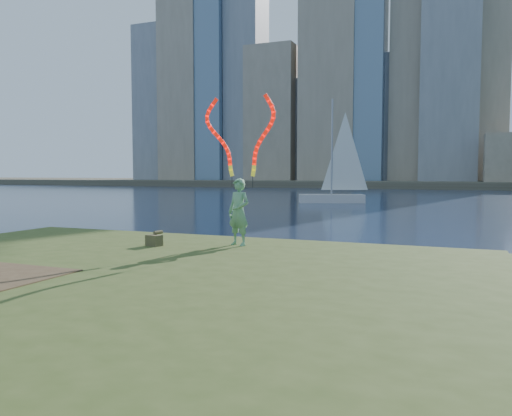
% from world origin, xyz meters
% --- Properties ---
extents(ground, '(320.00, 320.00, 0.00)m').
position_xyz_m(ground, '(0.00, 0.00, 0.00)').
color(ground, '#19263F').
rests_on(ground, ground).
extents(grassy_knoll, '(20.00, 18.00, 0.80)m').
position_xyz_m(grassy_knoll, '(0.00, -2.30, 0.34)').
color(grassy_knoll, '#3A4B1A').
rests_on(grassy_knoll, ground).
extents(far_shore, '(320.00, 40.00, 1.20)m').
position_xyz_m(far_shore, '(0.00, 95.00, 0.60)').
color(far_shore, '#494435').
rests_on(far_shore, ground).
extents(woman_with_ribbons, '(2.01, 0.67, 4.07)m').
position_xyz_m(woman_with_ribbons, '(0.78, 2.43, 2.20)').
color(woman_with_ribbons, '#14772B').
rests_on(woman_with_ribbons, grassy_knoll).
extents(canvas_bag, '(0.43, 0.49, 0.37)m').
position_xyz_m(canvas_bag, '(-1.17, 1.53, 0.95)').
color(canvas_bag, '#464628').
rests_on(canvas_bag, grassy_knoll).
extents(sailboat, '(6.02, 3.67, 9.20)m').
position_xyz_m(sailboat, '(-4.27, 34.61, 1.58)').
color(sailboat, beige).
rests_on(sailboat, ground).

